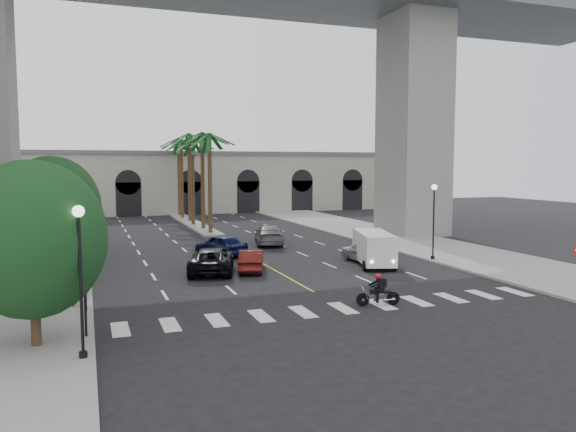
# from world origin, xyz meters

# --- Properties ---
(ground) EXTENTS (140.00, 140.00, 0.00)m
(ground) POSITION_xyz_m (0.00, 0.00, 0.00)
(ground) COLOR black
(ground) RESTS_ON ground
(sidewalk_left) EXTENTS (8.00, 100.00, 0.15)m
(sidewalk_left) POSITION_xyz_m (-15.00, 15.00, 0.07)
(sidewalk_left) COLOR gray
(sidewalk_left) RESTS_ON ground
(sidewalk_right) EXTENTS (8.00, 100.00, 0.15)m
(sidewalk_right) POSITION_xyz_m (15.00, 15.00, 0.07)
(sidewalk_right) COLOR gray
(sidewalk_right) RESTS_ON ground
(median) EXTENTS (2.00, 24.00, 0.20)m
(median) POSITION_xyz_m (0.00, 38.00, 0.10)
(median) COLOR gray
(median) RESTS_ON ground
(pier_building) EXTENTS (71.00, 10.50, 8.50)m
(pier_building) POSITION_xyz_m (0.00, 55.00, 4.27)
(pier_building) COLOR beige
(pier_building) RESTS_ON ground
(bridge) EXTENTS (75.00, 13.00, 26.00)m
(bridge) POSITION_xyz_m (3.42, 22.00, 18.51)
(bridge) COLOR gray
(bridge) RESTS_ON ground
(palm_a) EXTENTS (3.20, 3.20, 10.30)m
(palm_a) POSITION_xyz_m (0.00, 28.00, 9.10)
(palm_a) COLOR #47331E
(palm_a) RESTS_ON ground
(palm_b) EXTENTS (3.20, 3.20, 10.60)m
(palm_b) POSITION_xyz_m (0.10, 32.00, 9.37)
(palm_b) COLOR #47331E
(palm_b) RESTS_ON ground
(palm_c) EXTENTS (3.20, 3.20, 10.10)m
(palm_c) POSITION_xyz_m (-0.20, 36.00, 8.91)
(palm_c) COLOR #47331E
(palm_c) RESTS_ON ground
(palm_d) EXTENTS (3.20, 3.20, 10.90)m
(palm_d) POSITION_xyz_m (0.15, 40.00, 9.65)
(palm_d) COLOR #47331E
(palm_d) RESTS_ON ground
(palm_e) EXTENTS (3.20, 3.20, 10.40)m
(palm_e) POSITION_xyz_m (-0.10, 44.00, 9.19)
(palm_e) COLOR #47331E
(palm_e) RESTS_ON ground
(palm_f) EXTENTS (3.20, 3.20, 10.70)m
(palm_f) POSITION_xyz_m (0.20, 48.00, 9.46)
(palm_f) COLOR #47331E
(palm_f) RESTS_ON ground
(street_tree_near) EXTENTS (5.20, 5.20, 6.89)m
(street_tree_near) POSITION_xyz_m (-13.00, -3.00, 4.02)
(street_tree_near) COLOR #382616
(street_tree_near) RESTS_ON ground
(street_tree_mid) EXTENTS (5.44, 5.44, 7.21)m
(street_tree_mid) POSITION_xyz_m (-13.00, 10.00, 4.21)
(street_tree_mid) COLOR #382616
(street_tree_mid) RESTS_ON ground
(street_tree_far) EXTENTS (5.04, 5.04, 6.68)m
(street_tree_far) POSITION_xyz_m (-13.00, 22.00, 3.90)
(street_tree_far) COLOR #382616
(street_tree_far) RESTS_ON ground
(lamp_post_left_near) EXTENTS (0.40, 0.40, 5.35)m
(lamp_post_left_near) POSITION_xyz_m (-11.40, -5.00, 3.22)
(lamp_post_left_near) COLOR black
(lamp_post_left_near) RESTS_ON ground
(lamp_post_left_far) EXTENTS (0.40, 0.40, 5.35)m
(lamp_post_left_far) POSITION_xyz_m (-11.40, 16.00, 3.22)
(lamp_post_left_far) COLOR black
(lamp_post_left_far) RESTS_ON ground
(lamp_post_right) EXTENTS (0.40, 0.40, 5.35)m
(lamp_post_right) POSITION_xyz_m (11.40, 8.00, 3.22)
(lamp_post_right) COLOR black
(lamp_post_right) RESTS_ON ground
(traffic_signal_near) EXTENTS (0.25, 0.18, 3.65)m
(traffic_signal_near) POSITION_xyz_m (-11.30, -2.50, 2.51)
(traffic_signal_near) COLOR black
(traffic_signal_near) RESTS_ON ground
(traffic_signal_far) EXTENTS (0.25, 0.18, 3.65)m
(traffic_signal_far) POSITION_xyz_m (-11.30, 1.50, 2.51)
(traffic_signal_far) COLOR black
(traffic_signal_far) RESTS_ON ground
(motorcycle_rider) EXTENTS (2.12, 0.62, 1.54)m
(motorcycle_rider) POSITION_xyz_m (1.86, -1.63, 0.70)
(motorcycle_rider) COLOR black
(motorcycle_rider) RESTS_ON ground
(car_a) EXTENTS (2.32, 5.00, 1.66)m
(car_a) POSITION_xyz_m (6.85, 8.91, 0.83)
(car_a) COLOR #99999E
(car_a) RESTS_ON ground
(car_b) EXTENTS (2.68, 4.38, 1.36)m
(car_b) POSITION_xyz_m (-1.50, 8.71, 0.68)
(car_b) COLOR #4E130F
(car_b) RESTS_ON ground
(car_c) EXTENTS (4.03, 6.15, 1.57)m
(car_c) POSITION_xyz_m (-3.93, 9.15, 0.79)
(car_c) COLOR black
(car_c) RESTS_ON ground
(car_d) EXTENTS (3.56, 5.96, 1.62)m
(car_d) POSITION_xyz_m (3.18, 19.62, 0.81)
(car_d) COLOR slate
(car_d) RESTS_ON ground
(car_e) EXTENTS (3.62, 5.06, 1.60)m
(car_e) POSITION_xyz_m (-1.91, 15.33, 0.80)
(car_e) COLOR #0D133F
(car_e) RESTS_ON ground
(cargo_van) EXTENTS (3.36, 5.57, 2.23)m
(cargo_van) POSITION_xyz_m (6.68, 7.80, 1.24)
(cargo_van) COLOR white
(cargo_van) RESTS_ON ground
(pedestrian_a) EXTENTS (0.67, 0.48, 1.72)m
(pedestrian_a) POSITION_xyz_m (-11.68, 2.54, 1.01)
(pedestrian_a) COLOR black
(pedestrian_a) RESTS_ON sidewalk_left
(pedestrian_b) EXTENTS (0.99, 0.80, 1.95)m
(pedestrian_b) POSITION_xyz_m (-13.19, 4.57, 1.12)
(pedestrian_b) COLOR black
(pedestrian_b) RESTS_ON sidewalk_left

